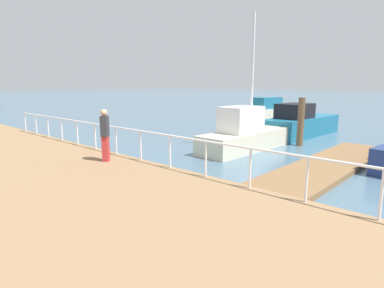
# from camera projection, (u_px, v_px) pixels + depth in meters

# --- Properties ---
(ground_plane) EXTENTS (300.00, 300.00, 0.00)m
(ground_plane) POSITION_uv_depth(u_px,v_px,m) (95.00, 136.00, 19.26)
(ground_plane) COLOR slate
(floating_dock) EXTENTS (10.24, 2.00, 0.18)m
(floating_dock) POSITION_uv_depth(u_px,v_px,m) (326.00, 167.00, 11.66)
(floating_dock) COLOR olive
(floating_dock) RESTS_ON ground_plane
(boardwalk_railing) EXTENTS (0.06, 26.97, 1.08)m
(boardwalk_railing) POSITION_uv_depth(u_px,v_px,m) (206.00, 149.00, 9.15)
(boardwalk_railing) COLOR white
(boardwalk_railing) RESTS_ON boardwalk
(dock_piling_0) EXTENTS (0.33, 0.33, 2.40)m
(dock_piling_0) POSITION_uv_depth(u_px,v_px,m) (301.00, 122.00, 15.91)
(dock_piling_0) COLOR brown
(dock_piling_0) RESTS_ON ground_plane
(dock_piling_2) EXTENTS (0.29, 0.29, 1.80)m
(dock_piling_2) POSITION_uv_depth(u_px,v_px,m) (220.00, 127.00, 16.46)
(dock_piling_2) COLOR brown
(dock_piling_2) RESTS_ON ground_plane
(moored_boat_0) EXTENTS (6.30, 1.72, 6.26)m
(moored_boat_0) POSITION_uv_depth(u_px,v_px,m) (248.00, 134.00, 15.11)
(moored_boat_0) COLOR beige
(moored_boat_0) RESTS_ON ground_plane
(moored_boat_4) EXTENTS (6.28, 2.72, 2.05)m
(moored_boat_4) POSITION_uv_depth(u_px,v_px,m) (274.00, 113.00, 25.49)
(moored_boat_4) COLOR beige
(moored_boat_4) RESTS_ON ground_plane
(moored_boat_5) EXTENTS (6.52, 2.07, 1.97)m
(moored_boat_5) POSITION_uv_depth(u_px,v_px,m) (301.00, 124.00, 19.00)
(moored_boat_5) COLOR #1E6B8C
(moored_boat_5) RESTS_ON ground_plane
(pedestrian_0) EXTENTS (0.42, 0.40, 1.81)m
(pedestrian_0) POSITION_uv_depth(u_px,v_px,m) (105.00, 134.00, 11.03)
(pedestrian_0) COLOR #BF3333
(pedestrian_0) RESTS_ON boardwalk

